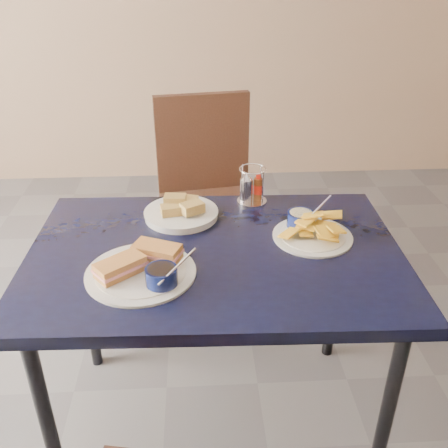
{
  "coord_description": "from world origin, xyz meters",
  "views": [
    {
      "loc": [
        0.15,
        -1.16,
        1.58
      ],
      "look_at": [
        0.23,
        0.2,
        0.82
      ],
      "focal_mm": 40.0,
      "sensor_mm": 36.0,
      "label": 1
    }
  ],
  "objects": [
    {
      "name": "sandwich_plate",
      "position": [
        -0.01,
        0.05,
        0.77
      ],
      "size": [
        0.33,
        0.32,
        0.12
      ],
      "color": "white",
      "rests_on": "dining_table"
    },
    {
      "name": "condiment_caddy",
      "position": [
        0.35,
        0.5,
        0.81
      ],
      "size": [
        0.11,
        0.11,
        0.14
      ],
      "color": "silver",
      "rests_on": "dining_table"
    },
    {
      "name": "plantain_plate",
      "position": [
        0.51,
        0.24,
        0.77
      ],
      "size": [
        0.26,
        0.26,
        0.12
      ],
      "color": "white",
      "rests_on": "dining_table"
    },
    {
      "name": "bread_basket",
      "position": [
        0.09,
        0.39,
        0.77
      ],
      "size": [
        0.25,
        0.25,
        0.07
      ],
      "color": "white",
      "rests_on": "dining_table"
    },
    {
      "name": "chair_far",
      "position": [
        0.21,
        1.08,
        0.56
      ],
      "size": [
        0.53,
        0.51,
        0.98
      ],
      "color": "black",
      "rests_on": "ground"
    },
    {
      "name": "dining_table",
      "position": [
        0.2,
        0.16,
        0.68
      ],
      "size": [
        1.19,
        0.81,
        0.75
      ],
      "color": "black",
      "rests_on": "ground"
    }
  ]
}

